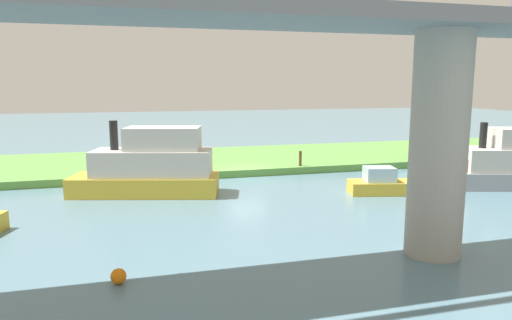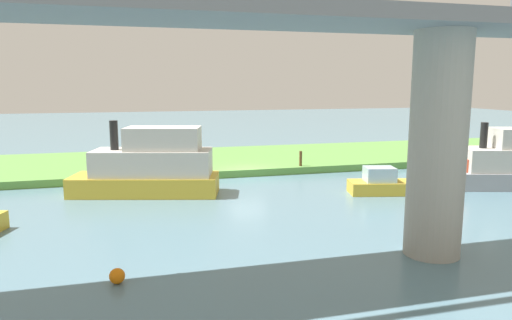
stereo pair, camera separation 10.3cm
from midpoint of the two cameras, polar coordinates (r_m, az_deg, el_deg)
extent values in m
plane|color=slate|center=(31.99, -0.93, -2.10)|extent=(160.00, 160.00, 0.00)
cube|color=#5B9342|center=(37.70, -3.20, 0.00)|extent=(80.00, 12.00, 0.50)
cylinder|color=#9E998E|center=(18.14, 21.29, 1.59)|extent=(2.03, 2.03, 8.13)
cube|color=slate|center=(18.12, 22.11, 15.23)|extent=(65.24, 4.00, 0.50)
cylinder|color=#2D334C|center=(34.26, -9.51, -0.15)|extent=(0.29, 0.29, 0.55)
cylinder|color=gold|center=(34.17, -9.54, 0.80)|extent=(0.51, 0.51, 0.60)
sphere|color=tan|center=(34.12, -9.55, 1.50)|extent=(0.24, 0.24, 0.24)
cylinder|color=brown|center=(33.53, 5.52, 0.18)|extent=(0.20, 0.20, 1.07)
cube|color=#99999E|center=(32.65, 28.11, -2.04)|extent=(8.20, 4.63, 1.04)
cylinder|color=black|center=(31.59, 25.97, 2.71)|extent=(0.43, 0.43, 1.56)
cube|color=#D84C2D|center=(31.60, 24.89, -0.47)|extent=(1.76, 1.88, 0.78)
cube|color=gold|center=(27.75, -13.17, -2.93)|extent=(8.72, 4.81, 1.10)
cube|color=beige|center=(27.42, -12.33, -0.30)|extent=(7.05, 4.12, 1.47)
cube|color=beige|center=(27.10, -11.09, 2.58)|extent=(4.55, 3.10, 1.29)
cylinder|color=black|center=(27.73, -16.73, 2.89)|extent=(0.46, 0.46, 1.66)
cube|color=#D84C2D|center=(28.15, -17.63, -0.95)|extent=(1.85, 1.98, 0.83)
cube|color=gold|center=(28.32, 15.98, -3.20)|extent=(4.89, 2.67, 0.72)
cube|color=silver|center=(27.98, 14.84, -1.68)|extent=(1.93, 1.67, 0.82)
cube|color=white|center=(35.14, 22.36, -1.13)|extent=(5.29, 3.04, 0.78)
cube|color=silver|center=(34.77, 21.43, 0.22)|extent=(2.11, 1.85, 0.89)
sphere|color=orange|center=(15.96, -16.30, -13.34)|extent=(0.50, 0.50, 0.50)
camera|label=1|loc=(0.05, -89.89, 0.02)|focal=33.02mm
camera|label=2|loc=(0.05, 90.11, -0.02)|focal=33.02mm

